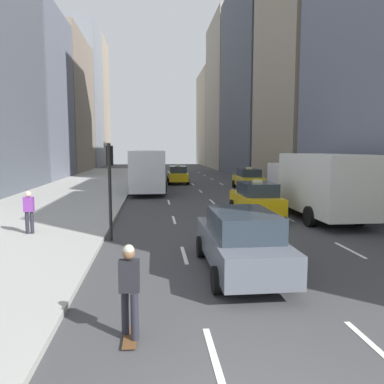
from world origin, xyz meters
name	(u,v)px	position (x,y,z in m)	size (l,w,h in m)	color
sidewalk_left	(81,190)	(-7.00, 27.00, 0.07)	(8.00, 66.00, 0.15)	#9E9E99
lane_markings	(206,196)	(2.60, 23.00, 0.01)	(5.72, 56.00, 0.01)	white
building_row_left	(36,68)	(-14.00, 40.86, 12.40)	(6.00, 86.58, 30.59)	gray
building_row_right	(259,77)	(12.00, 42.81, 12.23)	(6.00, 86.22, 34.96)	#A89E89
taxi_lead	(178,175)	(1.20, 32.84, 0.88)	(2.02, 4.40, 1.87)	yellow
taxi_second	(256,199)	(4.00, 14.64, 0.88)	(2.02, 4.40, 1.87)	yellow
taxi_third	(248,179)	(6.80, 27.15, 0.88)	(2.02, 4.40, 1.87)	yellow
sedan_black_near	(241,241)	(1.20, 6.15, 0.89)	(2.02, 4.90, 1.75)	#565B66
city_bus	(148,168)	(-1.61, 27.40, 1.79)	(2.80, 11.61, 3.25)	silver
box_truck	(315,183)	(6.80, 14.04, 1.71)	(2.58, 8.40, 3.15)	silver
skateboarder	(129,288)	(-1.60, 2.75, 0.96)	(0.36, 0.80, 1.75)	brown
pedestrian_mid_block	(29,210)	(-5.91, 11.01, 1.07)	(0.36, 0.22, 1.65)	#23232D
traffic_light_pole	(110,176)	(-2.75, 10.27, 2.41)	(0.24, 0.42, 3.60)	black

